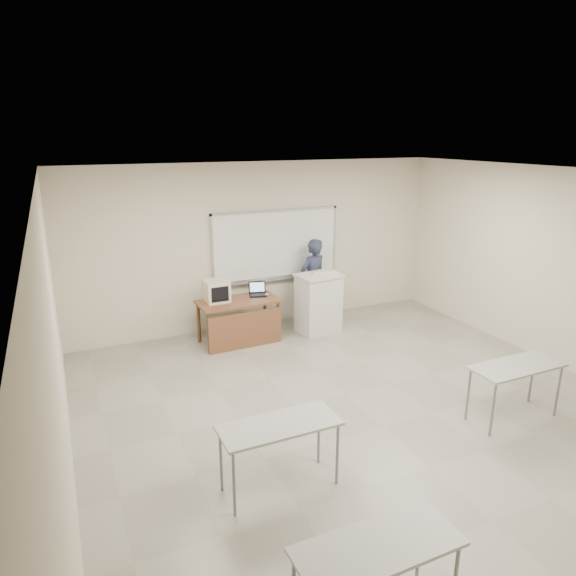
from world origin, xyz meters
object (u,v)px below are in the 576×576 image
instructor_desk (241,314)px  presenter (313,281)px  mouse (267,294)px  keyboard (324,272)px  whiteboard (276,245)px  laptop (257,292)px  podium (318,303)px  crt_monitor (216,291)px

instructor_desk → presenter: 1.71m
mouse → keyboard: keyboard is taller
instructor_desk → mouse: (0.55, 0.16, 0.23)m
whiteboard → keyboard: bearing=-48.8°
laptop → whiteboard: bearing=57.2°
mouse → presenter: (1.07, 0.33, 0.03)m
podium → presenter: size_ratio=0.67×
instructor_desk → keyboard: (1.63, 0.06, 0.55)m
mouse → presenter: size_ratio=0.06×
laptop → presenter: bearing=26.9°
whiteboard → mouse: size_ratio=26.89×
podium → crt_monitor: 1.88m
laptop → instructor_desk: bearing=-130.2°
instructor_desk → podium: bearing=-2.9°
whiteboard → laptop: whiteboard is taller
podium → mouse: (-0.93, 0.18, 0.23)m
laptop → presenter: 1.24m
instructor_desk → crt_monitor: bearing=143.2°
instructor_desk → keyboard: bearing=-0.0°
podium → instructor_desk: bearing=172.6°
whiteboard → laptop: size_ratio=8.37×
instructor_desk → presenter: (1.62, 0.49, 0.27)m
presenter → mouse: bearing=1.3°
keyboard → presenter: (-0.01, 0.43, -0.28)m
laptop → keyboard: bearing=7.0°
whiteboard → mouse: whiteboard is taller
crt_monitor → mouse: crt_monitor is taller
mouse → keyboard: bearing=0.5°
podium → presenter: bearing=67.5°
presenter → keyboard: bearing=75.1°
keyboard → presenter: bearing=102.3°
whiteboard → mouse: (-0.45, -0.62, -0.71)m
whiteboard → keyboard: size_ratio=5.58×
whiteboard → podium: whiteboard is taller
crt_monitor → mouse: (0.89, -0.08, -0.16)m
instructor_desk → keyboard: keyboard is taller
instructor_desk → mouse: bearing=14.1°
instructor_desk → laptop: (0.40, 0.26, 0.27)m
crt_monitor → keyboard: 1.98m
podium → mouse: podium is taller
keyboard → presenter: presenter is taller
whiteboard → laptop: 1.04m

